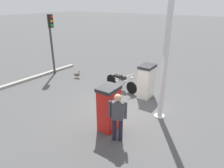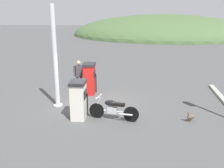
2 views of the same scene
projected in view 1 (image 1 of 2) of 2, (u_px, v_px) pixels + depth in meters
name	position (u px, v px, depth m)	size (l,w,h in m)	color
ground_plane	(121.00, 107.00, 8.53)	(120.00, 120.00, 0.00)	#4C4C4C
fuel_pump_near	(146.00, 81.00, 9.20)	(0.64, 0.84, 1.54)	silver
fuel_pump_far	(109.00, 108.00, 6.83)	(0.63, 0.79, 1.60)	red
motorcycle_near_pump	(122.00, 81.00, 10.07)	(1.98, 0.72, 0.94)	black
attendant_person	(118.00, 115.00, 6.18)	(0.55, 0.33, 1.65)	#1E1E2D
wandering_duck	(77.00, 74.00, 11.72)	(0.42, 0.30, 0.43)	brown
roadside_traffic_light	(51.00, 34.00, 11.54)	(0.39, 0.26, 3.49)	#38383A
canopy_support_pole	(165.00, 64.00, 7.06)	(0.40, 0.40, 4.43)	silver
road_edge_kerb	(31.00, 78.00, 11.57)	(0.66, 6.30, 0.12)	#9E9E93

